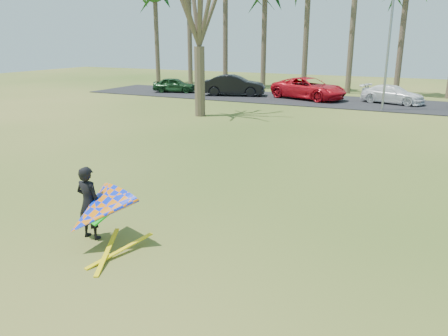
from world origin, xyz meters
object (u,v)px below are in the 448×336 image
at_px(streetlight, 392,42).
at_px(car_3, 393,94).
at_px(car_0, 175,85).
at_px(car_1, 234,85).
at_px(kite_flyer, 95,211).
at_px(car_2, 309,88).

bearing_deg(streetlight, car_3, 88.58).
xyz_separation_m(streetlight, car_0, (-18.02, 2.52, -3.76)).
relative_size(car_1, kite_flyer, 2.14).
height_order(streetlight, car_0, streetlight).
relative_size(car_1, car_2, 0.85).
bearing_deg(car_3, car_2, 108.77).
bearing_deg(kite_flyer, car_1, 108.14).
bearing_deg(car_1, car_3, -102.73).
bearing_deg(kite_flyer, streetlight, 81.17).
relative_size(car_2, kite_flyer, 2.51).
bearing_deg(car_1, streetlight, -119.38).
bearing_deg(car_3, car_1, 109.85).
xyz_separation_m(car_0, car_1, (5.71, 0.21, 0.20)).
bearing_deg(car_1, car_0, 75.20).
relative_size(car_0, kite_flyer, 1.58).
relative_size(car_1, car_3, 1.13).
relative_size(streetlight, car_2, 1.34).
xyz_separation_m(car_0, kite_flyer, (14.35, -26.17, 0.15)).
height_order(car_0, car_2, car_2).
bearing_deg(streetlight, kite_flyer, -98.83).
relative_size(streetlight, car_1, 1.56).
height_order(streetlight, car_1, streetlight).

